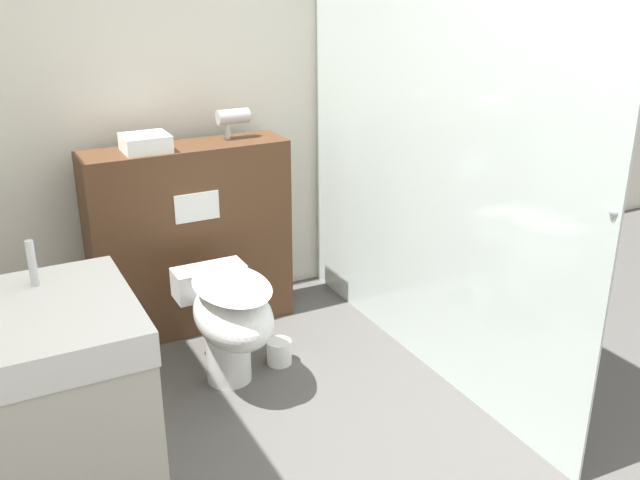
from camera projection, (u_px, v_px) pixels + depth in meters
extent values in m
cube|color=silver|center=(234.00, 73.00, 3.71)|extent=(8.00, 0.06, 2.50)
cube|color=#51331E|center=(191.00, 239.00, 3.61)|extent=(1.01, 0.28, 0.96)
cube|color=white|center=(197.00, 207.00, 3.41)|extent=(0.22, 0.01, 0.14)
cube|color=silver|center=(427.00, 134.00, 3.08)|extent=(0.01, 2.09, 2.19)
sphere|color=#B2B2B7|center=(615.00, 212.00, 2.25)|extent=(0.04, 0.04, 0.04)
cylinder|color=white|center=(228.00, 346.00, 3.21)|extent=(0.20, 0.20, 0.34)
ellipsoid|color=white|center=(233.00, 315.00, 3.07)|extent=(0.32, 0.50, 0.27)
ellipsoid|color=white|center=(232.00, 285.00, 3.02)|extent=(0.31, 0.49, 0.02)
cube|color=white|center=(209.00, 281.00, 3.30)|extent=(0.33, 0.15, 0.14)
cube|color=beige|center=(67.00, 459.00, 2.12)|extent=(0.47, 0.56, 0.81)
cube|color=white|center=(46.00, 323.00, 1.96)|extent=(0.48, 0.57, 0.10)
cylinder|color=silver|center=(32.00, 263.00, 2.04)|extent=(0.02, 0.02, 0.14)
cylinder|color=#B7B7BC|center=(233.00, 116.00, 3.54)|extent=(0.16, 0.07, 0.07)
cone|color=#B7B7BC|center=(251.00, 115.00, 3.58)|extent=(0.03, 0.06, 0.06)
cylinder|color=#B7B7BC|center=(227.00, 129.00, 3.54)|extent=(0.03, 0.03, 0.10)
cube|color=white|center=(146.00, 143.00, 3.32)|extent=(0.21, 0.20, 0.08)
cylinder|color=white|center=(279.00, 352.00, 3.38)|extent=(0.12, 0.12, 0.12)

